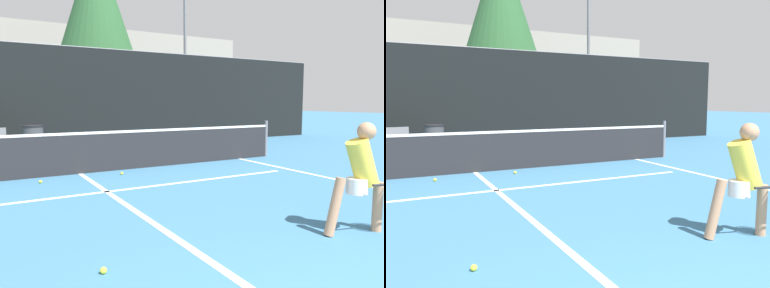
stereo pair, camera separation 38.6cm
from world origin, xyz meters
The scene contains 14 objects.
court_service_line centered at (0.00, 6.01, 0.00)m, with size 8.25×0.10×0.01m, color white.
court_center_mark centered at (0.00, 4.35, 0.00)m, with size 0.10×7.28×0.01m, color white.
court_sideline_right centered at (4.51, 4.35, 0.00)m, with size 0.10×8.28×0.01m, color white.
net centered at (0.00, 7.99, 0.51)m, with size 11.09×0.09×1.07m.
fence_back centered at (0.00, 12.76, 1.76)m, with size 24.00×0.06×3.52m.
player_practicing centered at (2.06, 2.33, 0.76)m, with size 1.08×0.72×1.38m.
tennis_ball_scattered_1 centered at (0.78, 7.41, 0.03)m, with size 0.07×0.07×0.07m, color #D1E033.
tennis_ball_scattered_6 centered at (-0.93, 7.37, 0.03)m, with size 0.07×0.07×0.07m, color #D1E033.
tennis_ball_scattered_7 centered at (-1.02, 2.84, 0.03)m, with size 0.07×0.07×0.07m, color #D1E033.
trash_bin centered at (-0.53, 11.39, 0.47)m, with size 0.59×0.59×0.94m.
parked_car centered at (3.26, 14.72, 0.61)m, with size 1.76×4.05×1.45m.
floodlight_mast centered at (7.97, 17.38, 5.84)m, with size 1.10×0.24×9.31m.
tree_west centered at (3.80, 16.87, 2.84)m, with size 2.79×2.79×3.34m.
building_far centered at (0.00, 27.95, 3.49)m, with size 36.00×2.40×6.98m, color gray.
Camera 2 is at (-1.66, -0.70, 1.62)m, focal length 35.00 mm.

